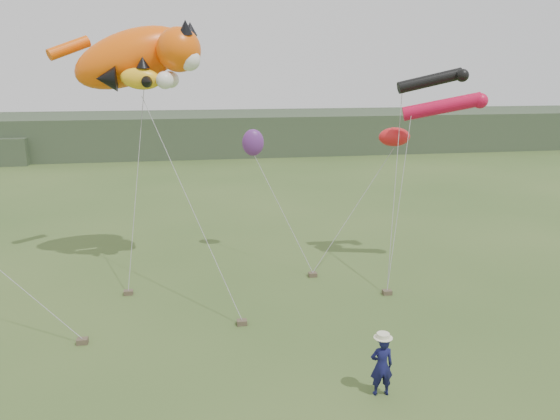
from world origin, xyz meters
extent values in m
plane|color=#385123|center=(0.00, 0.00, 0.00)|extent=(120.00, 120.00, 0.00)
cube|color=#2D3D28|center=(0.00, 45.00, 2.00)|extent=(90.00, 12.00, 4.00)
imported|color=#111242|center=(1.81, -1.74, 0.86)|extent=(0.64, 0.44, 1.72)
cube|color=brown|center=(-5.59, 6.39, 0.09)|extent=(0.34, 0.27, 0.18)
cube|color=brown|center=(-1.47, 3.05, 0.09)|extent=(0.34, 0.27, 0.18)
cube|color=brown|center=(4.41, 4.70, 0.09)|extent=(0.34, 0.27, 0.18)
cube|color=brown|center=(-6.66, 2.57, 0.09)|extent=(0.34, 0.27, 0.18)
cube|color=brown|center=(1.97, 7.05, 0.09)|extent=(0.34, 0.27, 0.18)
ellipsoid|color=#FF5C07|center=(-5.21, 9.83, 9.02)|extent=(5.34, 2.61, 3.59)
sphere|color=#FF5C07|center=(-3.25, 8.85, 9.32)|extent=(1.77, 1.77, 1.77)
cone|color=black|center=(-2.95, 8.36, 10.15)|extent=(0.55, 0.67, 0.66)
cone|color=black|center=(-2.75, 9.34, 10.15)|extent=(0.55, 0.64, 0.63)
sphere|color=white|center=(-2.85, 8.55, 8.92)|extent=(0.88, 0.88, 0.88)
ellipsoid|color=white|center=(-5.02, 9.54, 8.23)|extent=(1.73, 0.87, 0.54)
sphere|color=white|center=(-3.84, 8.26, 8.14)|extent=(0.69, 0.69, 0.69)
sphere|color=white|center=(-3.64, 9.63, 8.14)|extent=(0.69, 0.69, 0.69)
cylinder|color=#FF5C07|center=(-7.77, 10.62, 9.41)|extent=(1.83, 1.34, 1.07)
ellipsoid|color=yellow|center=(-4.77, 8.48, 8.19)|extent=(1.65, 0.68, 0.98)
cone|color=black|center=(-6.12, 8.82, 8.19)|extent=(0.79, 1.02, 1.01)
cone|color=black|center=(-4.66, 8.48, 8.81)|extent=(0.56, 0.56, 0.45)
cone|color=black|center=(-4.43, 7.92, 8.08)|extent=(0.60, 0.63, 0.45)
cone|color=black|center=(-4.43, 9.04, 8.08)|extent=(0.60, 0.63, 0.45)
cylinder|color=black|center=(7.11, 7.97, 8.09)|extent=(2.79, 0.86, 1.09)
sphere|color=black|center=(8.33, 7.53, 8.31)|extent=(0.54, 0.54, 0.54)
cylinder|color=red|center=(7.28, 7.08, 7.07)|extent=(3.19, 1.55, 1.21)
sphere|color=red|center=(8.69, 6.58, 7.32)|extent=(0.62, 0.62, 0.62)
ellipsoid|color=red|center=(5.81, 8.34, 5.71)|extent=(1.40, 0.82, 0.82)
ellipsoid|color=#612878|center=(-0.12, 10.41, 5.33)|extent=(1.00, 0.66, 1.22)
camera|label=1|loc=(-3.07, -14.18, 8.55)|focal=35.00mm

